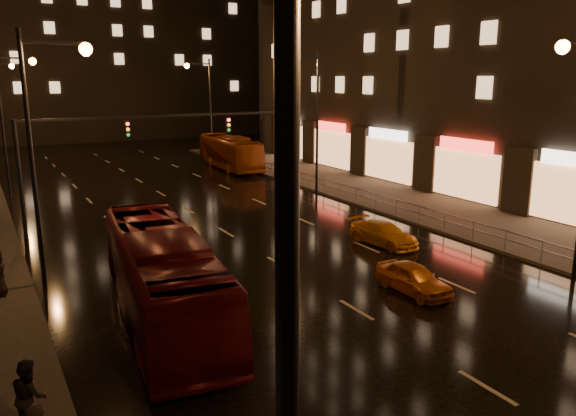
{
  "coord_description": "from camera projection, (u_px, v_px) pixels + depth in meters",
  "views": [
    {
      "loc": [
        -11.47,
        -11.35,
        8.25
      ],
      "look_at": [
        0.56,
        10.08,
        2.5
      ],
      "focal_mm": 35.0,
      "sensor_mm": 36.0,
      "label": 1
    }
  ],
  "objects": [
    {
      "name": "ground",
      "position": [
        200.0,
        217.0,
        33.96
      ],
      "size": [
        140.0,
        140.0,
        0.0
      ],
      "primitive_type": "plane",
      "color": "black",
      "rests_on": "ground"
    },
    {
      "name": "sidewalk_right",
      "position": [
        425.0,
        207.0,
        36.14
      ],
      "size": [
        7.0,
        70.0,
        0.15
      ],
      "primitive_type": "cube",
      "color": "#38332D",
      "rests_on": "ground"
    },
    {
      "name": "building_distant",
      "position": [
        86.0,
        3.0,
        75.91
      ],
      "size": [
        44.0,
        16.0,
        36.0
      ],
      "primitive_type": "cube",
      "color": "black",
      "rests_on": "ground"
    },
    {
      "name": "traffic_signal",
      "position": [
        109.0,
        143.0,
        30.47
      ],
      "size": [
        15.31,
        0.32,
        6.2
      ],
      "color": "black",
      "rests_on": "ground"
    },
    {
      "name": "streetlight_left",
      "position": [
        361.0,
        311.0,
        4.47
      ],
      "size": [
        2.64,
        0.5,
        10.0
      ],
      "color": "black",
      "rests_on": "ground"
    },
    {
      "name": "railing_right",
      "position": [
        357.0,
        192.0,
        36.92
      ],
      "size": [
        0.05,
        56.0,
        1.0
      ],
      "color": "#99999E",
      "rests_on": "sidewalk_right"
    },
    {
      "name": "bus_red",
      "position": [
        162.0,
        276.0,
        19.23
      ],
      "size": [
        4.07,
        11.72,
        3.2
      ],
      "primitive_type": "imported",
      "rotation": [
        0.0,
        0.0,
        -0.12
      ],
      "color": "#590C11",
      "rests_on": "ground"
    },
    {
      "name": "bus_curb",
      "position": [
        230.0,
        152.0,
        51.53
      ],
      "size": [
        3.22,
        10.92,
        3.0
      ],
      "primitive_type": "imported",
      "rotation": [
        0.0,
        0.0,
        -0.07
      ],
      "color": "#A44610",
      "rests_on": "ground"
    },
    {
      "name": "taxi_near",
      "position": [
        413.0,
        278.0,
        21.9
      ],
      "size": [
        1.39,
        3.44,
        1.17
      ],
      "primitive_type": "imported",
      "rotation": [
        0.0,
        0.0,
        0.0
      ],
      "color": "orange",
      "rests_on": "ground"
    },
    {
      "name": "taxi_far",
      "position": [
        383.0,
        233.0,
        28.22
      ],
      "size": [
        2.08,
        4.1,
        1.14
      ],
      "primitive_type": "imported",
      "rotation": [
        0.0,
        0.0,
        0.13
      ],
      "color": "orange",
      "rests_on": "ground"
    },
    {
      "name": "pedestrian_b",
      "position": [
        29.0,
        396.0,
        12.99
      ],
      "size": [
        0.82,
        0.98,
        1.8
      ],
      "primitive_type": "imported",
      "rotation": [
        0.0,
        0.0,
        1.74
      ],
      "color": "black",
      "rests_on": "sidewalk_left"
    }
  ]
}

